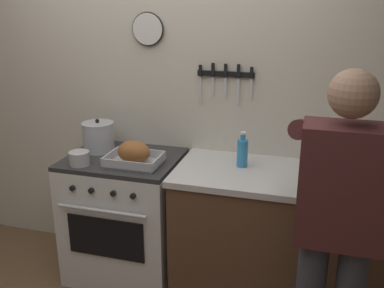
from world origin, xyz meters
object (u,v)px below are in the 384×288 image
at_px(roasting_pan, 134,154).
at_px(saucepan, 79,158).
at_px(person_cook, 338,221).
at_px(stove, 126,216).
at_px(bottle_dish_soap, 242,152).
at_px(stock_pot, 98,137).
at_px(cutting_board, 333,181).
at_px(bottle_vinegar, 376,161).

relative_size(roasting_pan, saucepan, 2.68).
distance_m(person_cook, roasting_pan, 1.36).
xyz_separation_m(stove, person_cook, (1.38, -0.64, 0.50)).
height_order(roasting_pan, bottle_dish_soap, bottle_dish_soap).
height_order(stove, stock_pot, stock_pot).
distance_m(stock_pot, cutting_board, 1.60).
bearing_deg(person_cook, stove, 66.27).
bearing_deg(saucepan, bottle_dish_soap, 14.77).
bearing_deg(stock_pot, saucepan, -88.18).
bearing_deg(bottle_vinegar, saucepan, -169.12).
xyz_separation_m(bottle_vinegar, bottle_dish_soap, (-0.81, -0.08, 0.01)).
bearing_deg(stove, stock_pot, 160.31).
relative_size(saucepan, bottle_dish_soap, 0.57).
bearing_deg(person_cook, saucepan, 75.96).
bearing_deg(roasting_pan, cutting_board, 2.30).
xyz_separation_m(roasting_pan, saucepan, (-0.34, -0.11, -0.02)).
xyz_separation_m(cutting_board, bottle_vinegar, (0.25, 0.20, 0.08)).
bearing_deg(bottle_dish_soap, person_cook, -50.83).
relative_size(cutting_board, bottle_vinegar, 1.66).
height_order(saucepan, cutting_board, saucepan).
bearing_deg(stock_pot, stove, -19.69).
distance_m(stove, stock_pot, 0.60).
bearing_deg(bottle_dish_soap, stove, -175.80).
distance_m(bottle_vinegar, bottle_dish_soap, 0.81).
distance_m(stock_pot, bottle_dish_soap, 1.03).
height_order(stove, saucepan, saucepan).
height_order(stock_pot, saucepan, stock_pot).
bearing_deg(bottle_vinegar, cutting_board, -141.87).
bearing_deg(roasting_pan, bottle_dish_soap, 13.47).
bearing_deg(cutting_board, stock_pot, 175.29).
height_order(person_cook, roasting_pan, person_cook).
xyz_separation_m(stock_pot, bottle_dish_soap, (1.03, -0.02, -0.01)).
bearing_deg(cutting_board, person_cook, -89.21).
bearing_deg(bottle_dish_soap, saucepan, -165.23).
relative_size(saucepan, cutting_board, 0.37).
bearing_deg(roasting_pan, person_cook, -23.15).
height_order(person_cook, stock_pot, person_cook).
xyz_separation_m(saucepan, bottle_dish_soap, (1.02, 0.27, 0.05)).
relative_size(stock_pot, cutting_board, 0.65).
height_order(person_cook, bottle_dish_soap, person_cook).
relative_size(stock_pot, bottle_dish_soap, 1.02).
xyz_separation_m(roasting_pan, cutting_board, (1.24, 0.05, -0.06)).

